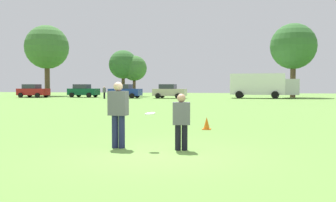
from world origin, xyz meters
The scene contains 15 objects.
ground_plane centered at (0.00, 0.00, 0.00)m, with size 144.03×144.03×0.00m, color #608C3D.
player_thrower centered at (-1.22, 0.65, 1.01)m, with size 0.51×0.31×1.79m.
player_defender centered at (0.50, 0.65, 0.82)m, with size 0.49×0.34×1.48m.
frisbee centered at (-0.30, 0.52, 0.96)m, with size 0.27×0.27×0.08m.
traffic_cone centered at (0.67, 5.35, 0.23)m, with size 0.32×0.32×0.48m.
parked_car_near_left centered at (-26.55, 37.27, 0.92)m, with size 4.29×2.39×1.82m.
parked_car_mid_left centered at (-20.20, 39.57, 0.92)m, with size 4.29×2.39×1.82m.
parked_car_center centered at (-13.48, 37.70, 0.92)m, with size 4.29×2.39×1.82m.
parked_car_mid_right centered at (-7.61, 38.10, 0.92)m, with size 4.29×2.39×1.82m.
box_truck centered at (4.14, 40.74, 1.75)m, with size 8.62×3.31×3.18m.
bystander_sideline_watcher centered at (-15.36, 35.24, 0.87)m, with size 0.28×0.45×1.55m.
tree_west_oak centered at (-28.73, 44.85, 7.64)m, with size 6.84×6.84×11.11m.
tree_west_maple centered at (-15.85, 44.04, 4.74)m, with size 4.24×4.24×6.90m.
tree_center_elm centered at (-14.28, 44.48, 4.20)m, with size 3.76×3.76×6.11m.
tree_east_birch centered at (8.36, 44.76, 6.97)m, with size 6.24×6.24×10.14m.
Camera 1 is at (2.16, -8.86, 1.70)m, focal length 39.84 mm.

